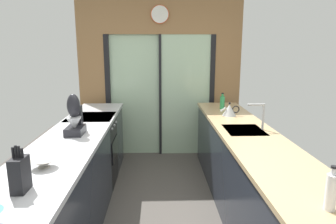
{
  "coord_description": "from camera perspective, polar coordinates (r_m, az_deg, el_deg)",
  "views": [
    {
      "loc": [
        -0.04,
        -2.56,
        1.79
      ],
      "look_at": [
        0.07,
        0.69,
        1.09
      ],
      "focal_mm": 32.11,
      "sensor_mm": 36.0,
      "label": 1
    }
  ],
  "objects": [
    {
      "name": "mixing_bowl_far",
      "position": [
        2.43,
        -22.54,
        -8.97
      ],
      "size": [
        0.19,
        0.19,
        0.06
      ],
      "color": "gray",
      "rests_on": "left_counter_run"
    },
    {
      "name": "kettle",
      "position": [
        3.99,
        11.59,
        0.39
      ],
      "size": [
        0.26,
        0.18,
        0.18
      ],
      "color": "#B7BABC",
      "rests_on": "right_counter_run"
    },
    {
      "name": "knife_block",
      "position": [
        2.08,
        -26.3,
        -10.49
      ],
      "size": [
        0.08,
        0.14,
        0.3
      ],
      "color": "black",
      "rests_on": "left_counter_run"
    },
    {
      "name": "soap_bottle_far",
      "position": [
        4.41,
        10.27,
        1.84
      ],
      "size": [
        0.07,
        0.07,
        0.23
      ],
      "color": "#339E56",
      "rests_on": "right_counter_run"
    },
    {
      "name": "oven_range",
      "position": [
        4.12,
        -14.1,
        -7.15
      ],
      "size": [
        0.6,
        0.6,
        0.92
      ],
      "color": "black",
      "rests_on": "ground_plane"
    },
    {
      "name": "ground_plane",
      "position": [
        3.63,
        -1.1,
        -17.59
      ],
      "size": [
        5.04,
        7.6,
        0.02
      ],
      "primitive_type": "cube",
      "color": "#4C4742"
    },
    {
      "name": "back_wall_unit",
      "position": [
        4.96,
        -1.51,
        9.03
      ],
      "size": [
        2.64,
        0.12,
        2.7
      ],
      "color": "olive",
      "rests_on": "ground_plane"
    },
    {
      "name": "stand_mixer",
      "position": [
        3.2,
        -17.29,
        -1.25
      ],
      "size": [
        0.17,
        0.27,
        0.42
      ],
      "color": "black",
      "rests_on": "left_counter_run"
    },
    {
      "name": "right_counter_run",
      "position": [
        3.29,
        15.39,
        -12.12
      ],
      "size": [
        0.62,
        3.8,
        0.92
      ],
      "color": "#1E232D",
      "rests_on": "ground_plane"
    },
    {
      "name": "soap_bottle_near",
      "position": [
        1.9,
        28.57,
        -13.09
      ],
      "size": [
        0.06,
        0.06,
        0.25
      ],
      "color": "silver",
      "rests_on": "right_counter_run"
    },
    {
      "name": "left_counter_run",
      "position": [
        3.12,
        -18.46,
        -13.69
      ],
      "size": [
        0.62,
        3.8,
        0.92
      ],
      "color": "#1E232D",
      "rests_on": "ground_plane"
    },
    {
      "name": "sink_faucet",
      "position": [
        3.36,
        17.18,
        -0.1
      ],
      "size": [
        0.19,
        0.02,
        0.29
      ],
      "color": "#B7BABC",
      "rests_on": "right_counter_run"
    }
  ]
}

